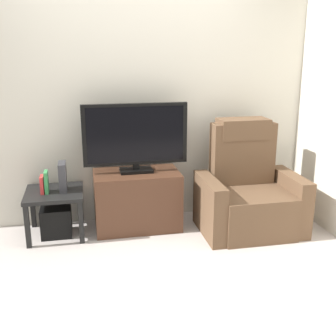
{
  "coord_description": "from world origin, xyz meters",
  "views": [
    {
      "loc": [
        -0.49,
        -3.07,
        1.75
      ],
      "look_at": [
        0.26,
        0.5,
        0.7
      ],
      "focal_mm": 44.34,
      "sensor_mm": 36.0,
      "label": 1
    }
  ],
  "objects": [
    {
      "name": "ground_plane",
      "position": [
        0.0,
        0.0,
        0.0
      ],
      "size": [
        6.4,
        6.4,
        0.0
      ],
      "primitive_type": "plane",
      "color": "#BCB2AD"
    },
    {
      "name": "subwoofer_box",
      "position": [
        -0.79,
        0.8,
        0.14
      ],
      "size": [
        0.29,
        0.29,
        0.29
      ],
      "primitive_type": "cube",
      "color": "black",
      "rests_on": "ground"
    },
    {
      "name": "side_table",
      "position": [
        -0.79,
        0.8,
        0.38
      ],
      "size": [
        0.54,
        0.54,
        0.45
      ],
      "color": "black",
      "rests_on": "ground"
    },
    {
      "name": "wall_back",
      "position": [
        0.0,
        1.13,
        1.3
      ],
      "size": [
        6.4,
        0.06,
        2.6
      ],
      "primitive_type": "cube",
      "color": "beige",
      "rests_on": "ground"
    },
    {
      "name": "book_middle",
      "position": [
        -0.85,
        0.78,
        0.55
      ],
      "size": [
        0.03,
        0.13,
        0.21
      ],
      "primitive_type": "cube",
      "color": "#388C4C",
      "rests_on": "side_table"
    },
    {
      "name": "game_console",
      "position": [
        -0.7,
        0.81,
        0.58
      ],
      "size": [
        0.07,
        0.2,
        0.28
      ],
      "primitive_type": "cube",
      "color": "#333338",
      "rests_on": "side_table"
    },
    {
      "name": "recliner_armchair",
      "position": [
        1.09,
        0.57,
        0.37
      ],
      "size": [
        0.98,
        0.78,
        1.08
      ],
      "rotation": [
        0.0,
        0.0,
        0.18
      ],
      "color": "brown",
      "rests_on": "ground"
    },
    {
      "name": "television",
      "position": [
        0.01,
        0.84,
        0.94
      ],
      "size": [
        1.02,
        0.2,
        0.67
      ],
      "color": "black",
      "rests_on": "tv_stand"
    },
    {
      "name": "tv_stand",
      "position": [
        0.01,
        0.82,
        0.29
      ],
      "size": [
        0.84,
        0.49,
        0.58
      ],
      "color": "#4C2D1E",
      "rests_on": "ground"
    },
    {
      "name": "book_leftmost",
      "position": [
        -0.89,
        0.78,
        0.53
      ],
      "size": [
        0.03,
        0.13,
        0.16
      ],
      "primitive_type": "cube",
      "color": "red",
      "rests_on": "side_table"
    }
  ]
}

